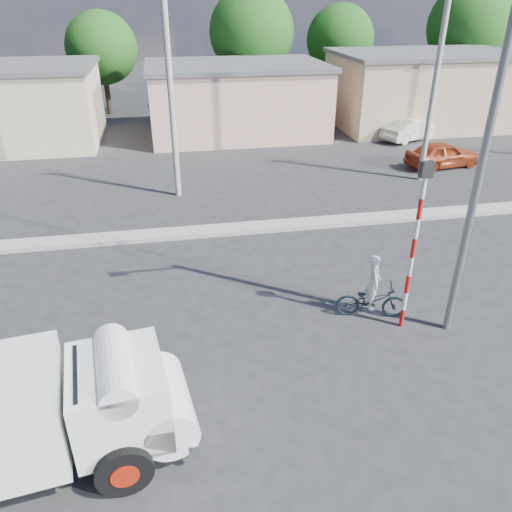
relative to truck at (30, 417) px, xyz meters
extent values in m
plane|color=#29292C|center=(5.04, 1.38, -1.24)|extent=(120.00, 120.00, 0.00)
cube|color=#99968E|center=(5.04, 9.38, -1.16)|extent=(40.00, 0.80, 0.16)
cylinder|color=black|center=(1.51, -0.75, -0.74)|extent=(1.02, 0.42, 0.99)
cylinder|color=red|center=(1.51, -0.75, -0.74)|extent=(0.53, 0.39, 0.49)
cylinder|color=black|center=(1.25, 1.13, -0.74)|extent=(1.02, 0.42, 0.99)
cylinder|color=red|center=(1.25, 1.13, -0.74)|extent=(0.53, 0.39, 0.49)
cube|color=black|center=(-0.23, -0.03, -0.67)|extent=(4.26, 1.72, 0.16)
cube|color=white|center=(1.47, 0.20, 0.02)|extent=(1.86, 2.05, 1.40)
cylinder|color=white|center=(2.23, 0.31, -0.38)|extent=(1.23, 1.96, 0.99)
cylinder|color=white|center=(1.47, 0.20, 0.66)|extent=(0.88, 1.91, 0.63)
cube|color=silver|center=(2.58, 0.35, -0.74)|extent=(0.39, 1.93, 0.25)
cube|color=black|center=(0.84, 0.12, 0.43)|extent=(0.28, 1.53, 0.63)
imported|color=black|center=(7.61, 3.46, -0.76)|extent=(1.93, 1.05, 0.96)
imported|color=silver|center=(7.61, 3.46, -0.49)|extent=(0.48, 0.62, 1.50)
imported|color=silver|center=(16.69, 19.94, -0.61)|extent=(3.99, 2.77, 1.25)
imported|color=#9C3617|center=(15.95, 14.94, -0.61)|extent=(3.87, 2.00, 1.26)
cylinder|color=red|center=(8.24, 2.88, -0.99)|extent=(0.11, 0.11, 0.50)
cylinder|color=white|center=(8.24, 2.88, -0.49)|extent=(0.11, 0.11, 0.50)
cylinder|color=red|center=(8.24, 2.88, 0.01)|extent=(0.11, 0.11, 0.50)
cylinder|color=white|center=(8.24, 2.88, 0.51)|extent=(0.11, 0.11, 0.50)
cylinder|color=red|center=(8.24, 2.88, 1.01)|extent=(0.11, 0.11, 0.50)
cylinder|color=white|center=(8.24, 2.88, 1.51)|extent=(0.11, 0.11, 0.50)
cylinder|color=red|center=(8.24, 2.88, 2.01)|extent=(0.11, 0.11, 0.50)
cylinder|color=white|center=(8.24, 2.88, 2.51)|extent=(0.11, 0.11, 0.50)
cube|color=black|center=(8.24, 2.88, 2.94)|extent=(0.28, 0.18, 0.36)
cylinder|color=slate|center=(9.34, 2.58, 3.26)|extent=(0.18, 0.18, 9.00)
cube|color=#D19890|center=(7.04, 23.38, 0.66)|extent=(10.00, 7.00, 3.80)
cube|color=#59595B|center=(7.04, 23.38, 2.68)|extent=(10.30, 7.30, 0.24)
cube|color=tan|center=(19.04, 23.38, 0.86)|extent=(11.00, 7.00, 4.20)
cube|color=#59595B|center=(19.04, 23.38, 3.08)|extent=(11.30, 7.30, 0.24)
cylinder|color=#38281E|center=(-0.96, 30.38, 0.50)|extent=(0.36, 0.36, 3.47)
sphere|color=#296B20|center=(-0.96, 30.38, 3.10)|extent=(4.71, 4.71, 4.71)
cylinder|color=#38281E|center=(9.04, 29.38, 0.86)|extent=(0.36, 0.36, 4.20)
sphere|color=#296B20|center=(9.04, 29.38, 4.01)|extent=(5.70, 5.70, 5.70)
cylinder|color=#38281E|center=(16.04, 31.38, 0.58)|extent=(0.36, 0.36, 3.64)
sphere|color=#296B20|center=(16.04, 31.38, 3.31)|extent=(4.94, 4.94, 4.94)
cylinder|color=#38281E|center=(25.04, 29.38, 0.95)|extent=(0.36, 0.36, 4.37)
sphere|color=#296B20|center=(25.04, 29.38, 4.22)|extent=(5.93, 5.93, 5.93)
cylinder|color=#99968E|center=(3.04, 13.38, 2.76)|extent=(0.24, 0.24, 8.00)
cylinder|color=#99968E|center=(14.04, 13.38, 2.76)|extent=(0.24, 0.24, 8.00)
camera|label=1|loc=(2.65, -6.79, 6.37)|focal=35.00mm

